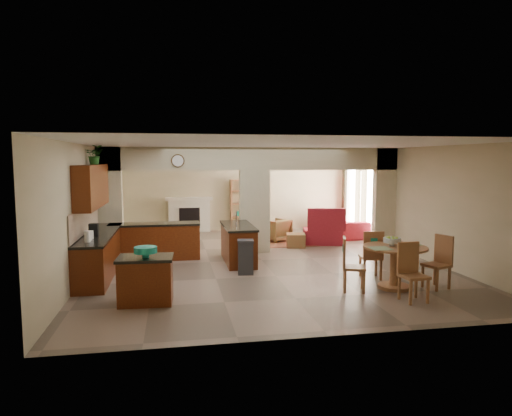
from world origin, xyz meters
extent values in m
plane|color=#7A6555|center=(0.00, 0.00, 0.00)|extent=(10.00, 10.00, 0.00)
plane|color=white|center=(0.00, 0.00, 2.80)|extent=(10.00, 10.00, 0.00)
plane|color=beige|center=(0.00, 5.00, 1.40)|extent=(8.00, 0.00, 8.00)
plane|color=beige|center=(0.00, -5.00, 1.40)|extent=(8.00, 0.00, 8.00)
plane|color=beige|center=(-4.00, 0.00, 1.40)|extent=(0.00, 10.00, 10.00)
plane|color=beige|center=(4.00, 0.00, 1.40)|extent=(0.00, 10.00, 10.00)
cube|color=beige|center=(-3.70, 1.00, 1.40)|extent=(0.60, 0.25, 2.80)
cube|color=beige|center=(0.00, 1.00, 1.10)|extent=(0.80, 0.25, 2.20)
cube|color=beige|center=(3.70, 1.00, 1.40)|extent=(0.60, 0.25, 2.80)
cube|color=beige|center=(0.00, 1.00, 2.50)|extent=(8.00, 0.25, 0.60)
cube|color=#401207|center=(-3.70, -0.80, 0.43)|extent=(0.60, 3.20, 0.86)
cube|color=black|center=(-3.70, -0.80, 0.89)|extent=(0.62, 3.22, 0.05)
cube|color=tan|center=(-3.98, -0.80, 1.20)|extent=(0.02, 3.20, 0.55)
cube|color=#401207|center=(-2.60, 0.57, 0.43)|extent=(2.20, 0.60, 0.86)
cube|color=black|center=(-2.60, 0.57, 0.89)|extent=(2.22, 0.62, 0.05)
cube|color=#401207|center=(-3.82, -0.80, 1.92)|extent=(0.35, 2.40, 0.90)
cube|color=#401207|center=(-0.60, -0.10, 0.43)|extent=(0.65, 1.80, 0.86)
cube|color=black|center=(-0.60, -0.10, 0.89)|extent=(0.70, 1.85, 0.05)
cube|color=silver|center=(-0.60, -0.95, 0.42)|extent=(0.58, 0.04, 0.70)
cylinder|color=#473117|center=(-2.00, 0.85, 2.45)|extent=(0.34, 0.03, 0.34)
cube|color=brown|center=(1.20, 2.10, 0.01)|extent=(1.60, 1.30, 0.01)
cube|color=beige|center=(-1.60, 4.84, 0.55)|extent=(1.40, 0.28, 1.10)
cube|color=black|center=(-1.60, 4.70, 0.50)|extent=(0.70, 0.04, 0.70)
cube|color=beige|center=(-1.60, 4.82, 1.15)|extent=(1.60, 0.35, 0.10)
cube|color=#965F34|center=(0.35, 4.82, 0.90)|extent=(1.00, 0.32, 1.80)
cube|color=white|center=(3.97, 2.30, 1.20)|extent=(0.02, 0.90, 1.90)
cube|color=white|center=(3.97, 4.00, 1.20)|extent=(0.02, 0.90, 1.90)
cube|color=white|center=(3.97, 3.15, 1.05)|extent=(0.02, 0.70, 2.10)
cube|color=#3E1C18|center=(3.93, 1.70, 1.20)|extent=(0.10, 0.28, 2.30)
cube|color=#3E1C18|center=(3.93, 2.90, 1.20)|extent=(0.10, 0.28, 2.30)
cube|color=#3E1C18|center=(3.93, 3.40, 1.20)|extent=(0.10, 0.28, 2.30)
cube|color=#3E1C18|center=(3.93, 4.60, 1.20)|extent=(0.10, 0.28, 2.30)
cylinder|color=white|center=(1.50, 3.00, 2.56)|extent=(1.00, 1.00, 0.10)
cube|color=#401207|center=(-2.62, -2.99, 0.38)|extent=(0.92, 0.67, 0.77)
cube|color=black|center=(-2.62, -2.99, 0.79)|extent=(0.98, 0.72, 0.05)
cylinder|color=#159179|center=(-2.61, -3.06, 0.91)|extent=(0.39, 0.39, 0.18)
cube|color=#29292B|center=(-0.61, -1.31, 0.35)|extent=(0.36, 0.32, 0.69)
cylinder|color=#965F34|center=(2.05, -2.91, 0.80)|extent=(1.21, 1.21, 0.04)
cylinder|color=#965F34|center=(2.05, -2.91, 0.41)|extent=(0.18, 0.18, 0.78)
cylinder|color=#965F34|center=(2.05, -2.91, 0.03)|extent=(0.62, 0.62, 0.07)
cylinder|color=#98C42A|center=(2.00, -2.86, 0.91)|extent=(0.33, 0.33, 0.18)
imported|color=maroon|center=(3.30, 3.48, 0.40)|extent=(2.74, 1.13, 0.79)
cube|color=maroon|center=(2.21, 1.91, 0.22)|extent=(1.24, 1.09, 0.43)
imported|color=maroon|center=(0.94, 2.55, 0.34)|extent=(1.02, 1.02, 0.68)
cube|color=maroon|center=(1.29, 1.51, 0.19)|extent=(0.62, 0.62, 0.38)
imported|color=#164B14|center=(-3.82, -0.29, 2.58)|extent=(0.42, 0.38, 0.43)
cube|color=#965F34|center=(1.91, -2.13, 0.45)|extent=(0.48, 0.48, 0.05)
cube|color=#965F34|center=(2.10, -1.99, 0.22)|extent=(0.04, 0.04, 0.44)
cube|color=#965F34|center=(1.77, -1.94, 0.22)|extent=(0.04, 0.04, 0.44)
cube|color=#965F34|center=(2.05, -2.32, 0.22)|extent=(0.04, 0.04, 0.44)
cube|color=#965F34|center=(1.72, -2.27, 0.22)|extent=(0.04, 0.04, 0.44)
cube|color=#965F34|center=(1.88, -2.32, 0.75)|extent=(0.42, 0.10, 0.55)
cube|color=#159179|center=(1.88, -2.34, 0.82)|extent=(0.14, 0.03, 0.14)
cube|color=#965F34|center=(2.84, -3.05, 0.45)|extent=(0.53, 0.53, 0.05)
cube|color=#965F34|center=(2.63, -2.94, 0.22)|extent=(0.04, 0.04, 0.44)
cube|color=#965F34|center=(2.73, -3.26, 0.22)|extent=(0.04, 0.04, 0.44)
cube|color=#965F34|center=(2.95, -2.84, 0.22)|extent=(0.04, 0.04, 0.44)
cube|color=#965F34|center=(3.06, -3.16, 0.22)|extent=(0.04, 0.04, 0.44)
cube|color=#965F34|center=(3.02, -2.99, 0.75)|extent=(0.17, 0.41, 0.55)
cube|color=#159179|center=(3.05, -2.98, 0.82)|extent=(0.05, 0.14, 0.14)
cube|color=#965F34|center=(1.98, -3.74, 0.45)|extent=(0.46, 0.46, 0.05)
cube|color=#965F34|center=(1.83, -3.93, 0.22)|extent=(0.04, 0.04, 0.44)
cube|color=#965F34|center=(2.17, -3.90, 0.22)|extent=(0.04, 0.04, 0.44)
cube|color=#965F34|center=(1.80, -3.59, 0.22)|extent=(0.04, 0.04, 0.44)
cube|color=#965F34|center=(2.14, -3.56, 0.22)|extent=(0.04, 0.04, 0.44)
cube|color=#965F34|center=(1.96, -3.56, 0.75)|extent=(0.42, 0.08, 0.55)
cube|color=#159179|center=(1.96, -3.53, 0.82)|extent=(0.14, 0.02, 0.14)
cube|color=#965F34|center=(1.20, -2.95, 0.45)|extent=(0.54, 0.54, 0.05)
cube|color=#965F34|center=(1.31, -3.17, 0.22)|extent=(0.04, 0.04, 0.44)
cube|color=#965F34|center=(1.42, -2.85, 0.22)|extent=(0.04, 0.04, 0.44)
cube|color=#965F34|center=(0.99, -3.06, 0.22)|extent=(0.04, 0.04, 0.44)
cube|color=#965F34|center=(1.10, -2.74, 0.22)|extent=(0.04, 0.04, 0.44)
cube|color=#965F34|center=(1.03, -2.89, 0.75)|extent=(0.18, 0.41, 0.55)
cube|color=#159179|center=(1.00, -2.88, 0.82)|extent=(0.06, 0.14, 0.14)
camera|label=1|loc=(-2.11, -10.91, 2.47)|focal=32.00mm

